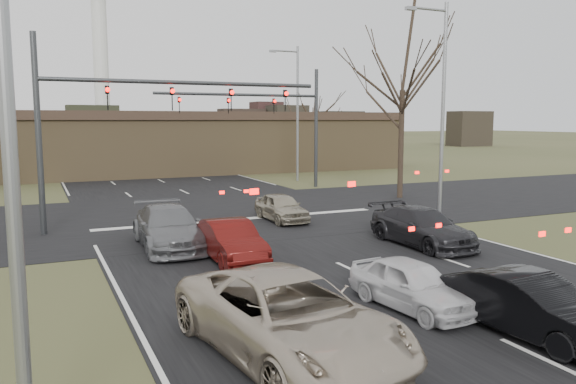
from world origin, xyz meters
The scene contains 18 objects.
ground centered at (0.00, 0.00, 0.00)m, with size 360.00×360.00×0.00m, color #3E4424.
road_main centered at (0.00, 60.00, 0.01)m, with size 14.00×300.00×0.02m, color black.
road_cross centered at (0.00, 15.00, 0.01)m, with size 200.00×14.00×0.02m, color black.
building centered at (2.00, 38.00, 2.67)m, with size 42.40×10.40×5.30m.
mast_arm_near centered at (-5.23, 13.00, 5.07)m, with size 12.12×0.24×8.00m.
mast_arm_far centered at (6.18, 23.00, 5.02)m, with size 11.12×0.24×8.00m.
streetlight_left centered at (-8.82, -4.00, 5.59)m, with size 2.34×0.25×10.00m.
streetlight_right_near centered at (8.82, 10.00, 5.59)m, with size 2.34×0.25×10.00m.
streetlight_right_far centered at (9.32, 27.00, 5.59)m, with size 2.34×0.25×10.00m.
tree_right_near centered at (11.00, 16.00, 8.90)m, with size 6.90×6.90×11.50m.
tree_right_far centered at (15.00, 35.00, 6.96)m, with size 5.40×5.40×9.00m.
car_silver_suv centered at (-4.41, -1.76, 0.81)m, with size 2.70×5.85×1.63m, color #B6A793.
car_white_sedan centered at (-0.50, -0.47, 0.62)m, with size 1.46×3.62×1.23m, color silver.
car_black_hatch centered at (0.73, -2.97, 0.67)m, with size 1.42×4.06×1.34m, color black.
car_charcoal_sedan centered at (4.15, 5.13, 0.69)m, with size 1.94×4.77×1.38m, color black.
car_grey_ahead centered at (-4.42, 8.60, 0.75)m, with size 2.11×5.19×1.51m, color slate.
car_red_ahead centered at (-3.00, 5.87, 0.66)m, with size 1.41×4.04×1.33m, color #4C0D0A.
car_silver_ahead centered at (1.47, 11.88, 0.64)m, with size 1.50×3.74×1.27m, color #A19982.
Camera 1 is at (-8.76, -11.29, 4.60)m, focal length 35.00 mm.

